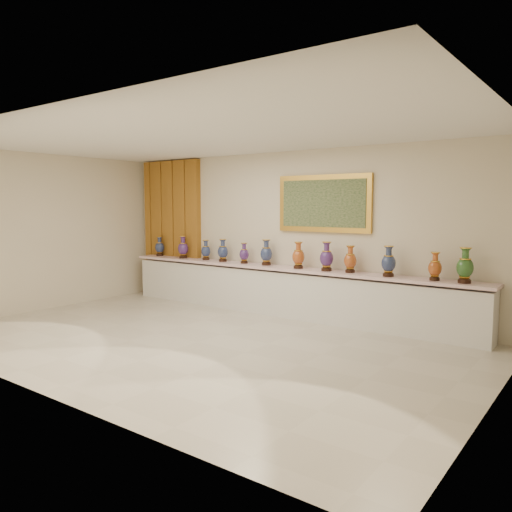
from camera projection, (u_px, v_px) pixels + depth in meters
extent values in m
plane|color=beige|center=(198.00, 342.00, 7.38)|extent=(8.00, 8.00, 0.00)
plane|color=beige|center=(290.00, 233.00, 9.23)|extent=(8.00, 0.00, 8.00)
plane|color=beige|center=(44.00, 232.00, 9.59)|extent=(0.00, 5.00, 5.00)
plane|color=beige|center=(498.00, 259.00, 4.86)|extent=(0.00, 5.00, 5.00)
plane|color=white|center=(196.00, 136.00, 7.07)|extent=(8.00, 8.00, 0.00)
cube|color=#A56623|center=(172.00, 229.00, 10.97)|extent=(1.64, 0.14, 2.95)
cube|color=gold|center=(324.00, 203.00, 8.71)|extent=(1.80, 0.06, 1.00)
cube|color=#1C391D|center=(323.00, 203.00, 8.68)|extent=(1.62, 0.02, 0.82)
cube|color=white|center=(283.00, 293.00, 9.15)|extent=(7.20, 0.42, 0.81)
cube|color=#FFD6D8|center=(282.00, 268.00, 9.09)|extent=(7.28, 0.48, 0.05)
cylinder|color=black|center=(160.00, 255.00, 11.05)|extent=(0.15, 0.15, 0.04)
cone|color=gold|center=(160.00, 253.00, 11.05)|extent=(0.13, 0.13, 0.03)
ellipsoid|color=#0E1639|center=(160.00, 247.00, 11.04)|extent=(0.21, 0.21, 0.25)
cylinder|color=gold|center=(160.00, 243.00, 11.02)|extent=(0.14, 0.14, 0.01)
cylinder|color=#0E1639|center=(160.00, 240.00, 11.02)|extent=(0.08, 0.08, 0.09)
cone|color=#0E1639|center=(159.00, 237.00, 11.01)|extent=(0.14, 0.14, 0.03)
cylinder|color=gold|center=(159.00, 237.00, 11.01)|extent=(0.14, 0.14, 0.01)
cylinder|color=black|center=(183.00, 257.00, 10.55)|extent=(0.17, 0.17, 0.05)
cone|color=gold|center=(183.00, 255.00, 10.55)|extent=(0.15, 0.15, 0.03)
ellipsoid|color=#1F0A4C|center=(183.00, 249.00, 10.53)|extent=(0.22, 0.22, 0.27)
cylinder|color=gold|center=(183.00, 243.00, 10.52)|extent=(0.15, 0.15, 0.01)
cylinder|color=#1F0A4C|center=(183.00, 240.00, 10.52)|extent=(0.09, 0.09, 0.10)
cone|color=#1F0A4C|center=(183.00, 237.00, 10.51)|extent=(0.15, 0.15, 0.04)
cylinder|color=gold|center=(183.00, 236.00, 10.51)|extent=(0.15, 0.15, 0.01)
cylinder|color=black|center=(206.00, 259.00, 10.24)|extent=(0.14, 0.14, 0.04)
cone|color=gold|center=(206.00, 257.00, 10.23)|extent=(0.13, 0.13, 0.03)
ellipsoid|color=#0E1639|center=(206.00, 251.00, 10.22)|extent=(0.23, 0.23, 0.24)
cylinder|color=gold|center=(206.00, 246.00, 10.21)|extent=(0.13, 0.13, 0.01)
cylinder|color=#0E1639|center=(206.00, 244.00, 10.20)|extent=(0.08, 0.08, 0.09)
cone|color=#0E1639|center=(206.00, 241.00, 10.20)|extent=(0.13, 0.13, 0.03)
cylinder|color=gold|center=(206.00, 240.00, 10.20)|extent=(0.13, 0.13, 0.01)
cylinder|color=black|center=(223.00, 260.00, 9.93)|extent=(0.16, 0.16, 0.04)
cone|color=gold|center=(223.00, 258.00, 9.93)|extent=(0.14, 0.14, 0.03)
ellipsoid|color=#0E1639|center=(223.00, 252.00, 9.91)|extent=(0.27, 0.27, 0.26)
cylinder|color=gold|center=(223.00, 246.00, 9.90)|extent=(0.14, 0.14, 0.01)
cylinder|color=#0E1639|center=(223.00, 243.00, 9.90)|extent=(0.08, 0.08, 0.09)
cone|color=#0E1639|center=(223.00, 240.00, 9.89)|extent=(0.14, 0.14, 0.03)
cylinder|color=gold|center=(223.00, 239.00, 9.89)|extent=(0.15, 0.15, 0.01)
cylinder|color=black|center=(244.00, 262.00, 9.62)|extent=(0.14, 0.14, 0.04)
cone|color=gold|center=(244.00, 260.00, 9.62)|extent=(0.12, 0.12, 0.03)
ellipsoid|color=#1F0A4C|center=(244.00, 254.00, 9.61)|extent=(0.23, 0.23, 0.23)
cylinder|color=gold|center=(244.00, 249.00, 9.60)|extent=(0.13, 0.13, 0.01)
cylinder|color=#1F0A4C|center=(244.00, 247.00, 9.59)|extent=(0.07, 0.07, 0.08)
cone|color=#1F0A4C|center=(244.00, 244.00, 9.58)|extent=(0.13, 0.13, 0.03)
cylinder|color=gold|center=(244.00, 243.00, 9.58)|extent=(0.13, 0.13, 0.01)
cylinder|color=black|center=(266.00, 264.00, 9.34)|extent=(0.17, 0.17, 0.05)
cone|color=gold|center=(266.00, 261.00, 9.34)|extent=(0.15, 0.15, 0.03)
ellipsoid|color=#0E1639|center=(266.00, 254.00, 9.32)|extent=(0.27, 0.27, 0.28)
cylinder|color=gold|center=(266.00, 248.00, 9.31)|extent=(0.15, 0.15, 0.01)
cylinder|color=#0E1639|center=(266.00, 244.00, 9.30)|extent=(0.09, 0.09, 0.10)
cone|color=#0E1639|center=(266.00, 241.00, 9.30)|extent=(0.15, 0.15, 0.04)
cylinder|color=gold|center=(266.00, 240.00, 9.29)|extent=(0.16, 0.16, 0.01)
cylinder|color=black|center=(298.00, 267.00, 8.85)|extent=(0.17, 0.17, 0.05)
cone|color=gold|center=(298.00, 264.00, 8.84)|extent=(0.15, 0.15, 0.03)
ellipsoid|color=maroon|center=(298.00, 257.00, 8.83)|extent=(0.25, 0.25, 0.28)
cylinder|color=gold|center=(298.00, 250.00, 8.82)|extent=(0.15, 0.15, 0.01)
cylinder|color=maroon|center=(298.00, 247.00, 8.81)|extent=(0.09, 0.09, 0.10)
cone|color=maroon|center=(298.00, 243.00, 8.80)|extent=(0.15, 0.15, 0.04)
cylinder|color=gold|center=(298.00, 242.00, 8.80)|extent=(0.16, 0.16, 0.01)
cylinder|color=black|center=(326.00, 269.00, 8.52)|extent=(0.18, 0.18, 0.05)
cone|color=gold|center=(326.00, 266.00, 8.51)|extent=(0.15, 0.15, 0.03)
ellipsoid|color=#1F0A4C|center=(327.00, 258.00, 8.50)|extent=(0.29, 0.29, 0.29)
cylinder|color=gold|center=(327.00, 251.00, 8.48)|extent=(0.16, 0.16, 0.01)
cylinder|color=#1F0A4C|center=(327.00, 247.00, 8.48)|extent=(0.09, 0.09, 0.10)
cone|color=#1F0A4C|center=(327.00, 243.00, 8.47)|extent=(0.16, 0.16, 0.04)
cylinder|color=gold|center=(327.00, 242.00, 8.47)|extent=(0.16, 0.16, 0.01)
cylinder|color=black|center=(350.00, 271.00, 8.31)|extent=(0.16, 0.16, 0.04)
cone|color=gold|center=(350.00, 268.00, 8.30)|extent=(0.14, 0.14, 0.03)
ellipsoid|color=maroon|center=(350.00, 261.00, 8.29)|extent=(0.26, 0.26, 0.26)
cylinder|color=gold|center=(350.00, 254.00, 8.28)|extent=(0.14, 0.14, 0.01)
cylinder|color=maroon|center=(350.00, 251.00, 8.27)|extent=(0.08, 0.08, 0.09)
cone|color=maroon|center=(351.00, 247.00, 8.27)|extent=(0.14, 0.14, 0.03)
cylinder|color=gold|center=(351.00, 246.00, 8.27)|extent=(0.15, 0.15, 0.01)
cylinder|color=black|center=(388.00, 275.00, 7.86)|extent=(0.17, 0.17, 0.05)
cone|color=gold|center=(388.00, 272.00, 7.85)|extent=(0.15, 0.15, 0.03)
ellipsoid|color=#0E1639|center=(389.00, 263.00, 7.84)|extent=(0.29, 0.29, 0.28)
cylinder|color=gold|center=(389.00, 256.00, 7.82)|extent=(0.15, 0.15, 0.01)
cylinder|color=#0E1639|center=(389.00, 252.00, 7.82)|extent=(0.09, 0.09, 0.10)
cone|color=#0E1639|center=(389.00, 247.00, 7.81)|extent=(0.15, 0.15, 0.04)
cylinder|color=gold|center=(389.00, 246.00, 7.81)|extent=(0.16, 0.16, 0.01)
cylinder|color=black|center=(435.00, 279.00, 7.44)|extent=(0.15, 0.15, 0.04)
cone|color=gold|center=(435.00, 276.00, 7.43)|extent=(0.13, 0.13, 0.03)
ellipsoid|color=maroon|center=(435.00, 268.00, 7.42)|extent=(0.21, 0.21, 0.25)
cylinder|color=gold|center=(435.00, 261.00, 7.41)|extent=(0.14, 0.14, 0.01)
cylinder|color=maroon|center=(435.00, 258.00, 7.41)|extent=(0.08, 0.08, 0.09)
cone|color=maroon|center=(435.00, 253.00, 7.40)|extent=(0.14, 0.14, 0.03)
cylinder|color=gold|center=(436.00, 252.00, 7.40)|extent=(0.14, 0.14, 0.01)
cylinder|color=black|center=(464.00, 281.00, 7.19)|extent=(0.18, 0.18, 0.05)
cone|color=gold|center=(465.00, 277.00, 7.19)|extent=(0.16, 0.16, 0.03)
ellipsoid|color=black|center=(465.00, 268.00, 7.17)|extent=(0.26, 0.26, 0.30)
cylinder|color=gold|center=(465.00, 259.00, 7.16)|extent=(0.16, 0.16, 0.01)
cylinder|color=black|center=(466.00, 254.00, 7.15)|extent=(0.10, 0.10, 0.11)
cone|color=black|center=(466.00, 249.00, 7.14)|extent=(0.16, 0.16, 0.04)
cylinder|color=gold|center=(466.00, 248.00, 7.14)|extent=(0.17, 0.17, 0.01)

